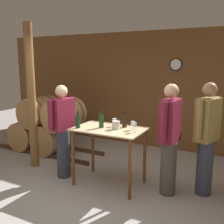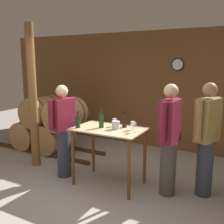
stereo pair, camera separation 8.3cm
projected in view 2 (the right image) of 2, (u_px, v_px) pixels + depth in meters
ground_plane at (84, 199)px, 3.88m from camera, size 14.00×14.00×0.00m
back_wall at (153, 90)px, 6.11m from camera, size 8.40×0.08×2.70m
barrel_rack at (48, 125)px, 5.91m from camera, size 2.98×0.77×1.24m
tasting_table at (109, 139)px, 4.23m from camera, size 1.12×0.73×0.95m
wooden_post at (33, 97)px, 4.92m from camera, size 0.16×0.16×2.70m
wine_bottle_far_left at (78, 122)px, 4.21m from camera, size 0.08×0.08×0.27m
wine_bottle_left at (101, 121)px, 4.22m from camera, size 0.08×0.08×0.31m
wine_bottle_center at (124, 121)px, 4.25m from camera, size 0.07×0.07×0.26m
wine_glass_near_left at (115, 121)px, 4.31m from camera, size 0.07×0.07×0.13m
wine_glass_near_center at (133, 124)px, 4.07m from camera, size 0.07×0.07×0.14m
wine_glass_near_right at (134, 125)px, 3.93m from camera, size 0.06×0.06×0.15m
ice_bucket at (116, 125)px, 4.14m from camera, size 0.13×0.13×0.13m
person_host at (207, 137)px, 3.85m from camera, size 0.34×0.56×1.72m
person_visitor_with_scarf at (169, 138)px, 3.87m from camera, size 0.25×0.59×1.70m
person_visitor_bearded at (63, 129)px, 4.52m from camera, size 0.29×0.58×1.62m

